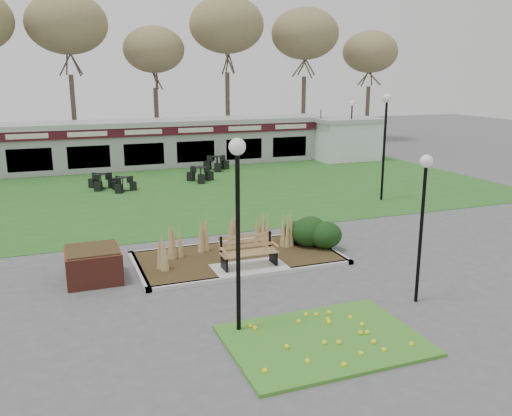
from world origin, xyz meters
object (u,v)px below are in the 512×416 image
object	(u,v)px
lamp_post_far_right	(352,118)
bistro_set_a	(101,184)
bistro_set_c	(123,186)
food_pavilion	(140,143)
brick_planter	(93,264)
patio_umbrella	(320,139)
park_bench	(248,251)
lamp_post_near_right	(424,196)
service_hut	(345,138)
bistro_set_b	(200,177)
lamp_post_mid_right	(386,123)
lamp_post_near_left	(238,194)
bistro_set_d	(217,166)

from	to	relation	value
lamp_post_far_right	bistro_set_a	world-z (taller)	lamp_post_far_right
bistro_set_c	food_pavilion	bearing A→B (deg)	73.85
brick_planter	patio_umbrella	world-z (taller)	patio_umbrella
park_bench	lamp_post_near_right	size ratio (longest dim) A/B	0.45
park_bench	service_hut	distance (m)	22.32
bistro_set_b	service_hut	bearing A→B (deg)	19.91
lamp_post_mid_right	lamp_post_far_right	size ratio (longest dim) A/B	1.21
patio_umbrella	food_pavilion	bearing A→B (deg)	170.39
brick_planter	service_hut	bearing A→B (deg)	43.52
bistro_set_c	patio_umbrella	world-z (taller)	patio_umbrella
patio_umbrella	brick_planter	bearing A→B (deg)	-133.26
park_bench	lamp_post_far_right	world-z (taller)	lamp_post_far_right
brick_planter	lamp_post_mid_right	xyz separation A→B (m)	(13.34, 5.67, 3.07)
park_bench	lamp_post_near_left	xyz separation A→B (m)	(-1.60, -3.75, 2.64)
lamp_post_mid_right	lamp_post_near_right	bearing A→B (deg)	-119.24
bistro_set_a	bistro_set_b	size ratio (longest dim) A/B	0.97
lamp_post_near_left	patio_umbrella	xyz separation A→B (m)	(13.19, 21.50, -1.74)
brick_planter	park_bench	bearing A→B (deg)	-9.69
park_bench	service_hut	xyz separation A→B (m)	(13.50, 17.75, 0.86)
lamp_post_near_right	lamp_post_far_right	xyz separation A→B (m)	(10.08, 20.49, 0.13)
food_pavilion	service_hut	xyz separation A→B (m)	(13.50, -1.96, -0.03)
park_bench	bistro_set_d	size ratio (longest dim) A/B	1.09
lamp_post_near_left	lamp_post_far_right	bearing A→B (deg)	53.92
bistro_set_b	bistro_set_d	distance (m)	3.60
park_bench	food_pavilion	distance (m)	19.73
patio_umbrella	service_hut	bearing A→B (deg)	0.00
lamp_post_near_left	lamp_post_near_right	size ratio (longest dim) A/B	1.16
brick_planter	food_pavilion	world-z (taller)	food_pavilion
bistro_set_b	patio_umbrella	size ratio (longest dim) A/B	0.61
park_bench	patio_umbrella	distance (m)	21.22
lamp_post_mid_right	lamp_post_far_right	xyz separation A→B (m)	(4.39, 10.33, -0.62)
brick_planter	lamp_post_far_right	size ratio (longest dim) A/B	0.37
park_bench	bistro_set_b	size ratio (longest dim) A/B	1.17
bistro_set_c	patio_umbrella	xyz separation A→B (m)	(13.64, 5.09, 1.23)
park_bench	lamp_post_near_right	world-z (taller)	lamp_post_near_right
bistro_set_a	bistro_set_b	xyz separation A→B (m)	(5.23, 0.04, 0.01)
brick_planter	bistro_set_d	xyz separation A→B (m)	(8.49, 16.00, -0.17)
lamp_post_near_left	bistro_set_c	distance (m)	16.69
lamp_post_near_right	lamp_post_far_right	bearing A→B (deg)	63.80
brick_planter	lamp_post_near_right	xyz separation A→B (m)	(7.65, -4.50, 2.31)
park_bench	bistro_set_c	xyz separation A→B (m)	(-2.04, 12.67, -0.33)
park_bench	bistro_set_c	distance (m)	12.83
lamp_post_mid_right	bistro_set_d	xyz separation A→B (m)	(-4.85, 10.33, -3.24)
lamp_post_mid_right	bistro_set_d	bearing A→B (deg)	115.16
lamp_post_near_left	bistro_set_b	world-z (taller)	lamp_post_near_left
lamp_post_near_right	bistro_set_c	xyz separation A→B (m)	(-5.29, 16.41, -2.53)
brick_planter	patio_umbrella	xyz separation A→B (m)	(16.00, 17.00, 1.01)
service_hut	brick_planter	bearing A→B (deg)	-136.48
bistro_set_c	brick_planter	bearing A→B (deg)	-101.20
patio_umbrella	lamp_post_near_right	bearing A→B (deg)	-111.21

